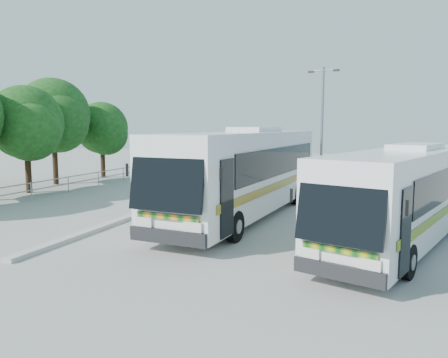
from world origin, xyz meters
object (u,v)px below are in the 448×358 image
at_px(tree_far_c, 27,123).
at_px(tree_far_d, 54,115).
at_px(tree_far_e, 102,128).
at_px(coach_adjacent, 406,193).
at_px(coach_main, 246,170).
at_px(lamppost, 322,125).

height_order(tree_far_c, tree_far_d, tree_far_d).
relative_size(tree_far_e, coach_adjacent, 0.50).
relative_size(tree_far_d, tree_far_e, 1.24).
bearing_deg(coach_main, tree_far_e, 149.72).
distance_m(tree_far_c, coach_main, 14.76).
relative_size(coach_main, coach_adjacent, 1.17).
xyz_separation_m(tree_far_c, coach_main, (14.45, -2.04, -2.18)).
xyz_separation_m(tree_far_e, lamppost, (17.26, -2.82, 0.21)).
bearing_deg(coach_main, tree_far_c, 176.07).
xyz_separation_m(tree_far_d, coach_main, (15.64, -5.74, -2.74)).
distance_m(tree_far_c, lamppost, 17.59).
height_order(tree_far_c, coach_main, tree_far_c).
distance_m(coach_main, lamppost, 8.03).
bearing_deg(lamppost, tree_far_c, -152.17).
relative_size(tree_far_c, tree_far_d, 0.88).
distance_m(tree_far_e, coach_main, 18.22).
bearing_deg(tree_far_d, coach_adjacent, -20.39).
distance_m(coach_adjacent, lamppost, 11.04).
relative_size(tree_far_c, tree_far_e, 1.10).
height_order(coach_adjacent, lamppost, lamppost).
relative_size(coach_main, lamppost, 1.86).
distance_m(tree_far_e, lamppost, 17.49).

